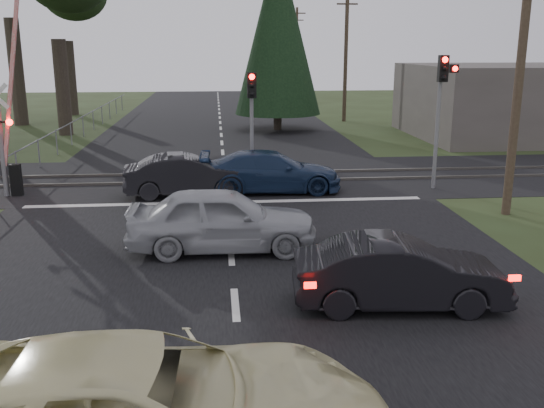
{
  "coord_description": "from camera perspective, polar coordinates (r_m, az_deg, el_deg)",
  "views": [
    {
      "loc": [
        -0.3,
        -11.16,
        4.97
      ],
      "look_at": [
        1.0,
        2.89,
        1.3
      ],
      "focal_mm": 40.0,
      "sensor_mm": 36.0,
      "label": 1
    }
  ],
  "objects": [
    {
      "name": "fence_left",
      "position": [
        34.84,
        -17.77,
        5.68
      ],
      "size": [
        0.1,
        36.0,
        1.2
      ],
      "primitive_type": null,
      "color": "slate",
      "rests_on": "ground"
    },
    {
      "name": "dark_car_far",
      "position": [
        20.99,
        -8.01,
        2.7
      ],
      "size": [
        4.39,
        1.89,
        1.41
      ],
      "primitive_type": "imported",
      "rotation": [
        0.0,
        0.0,
        1.67
      ],
      "color": "black",
      "rests_on": "ground"
    },
    {
      "name": "blue_sedan",
      "position": [
        21.32,
        -0.12,
        3.06
      ],
      "size": [
        4.97,
        2.1,
        1.43
      ],
      "primitive_type": "imported",
      "rotation": [
        0.0,
        0.0,
        1.55
      ],
      "color": "#172745",
      "rests_on": "ground"
    },
    {
      "name": "rail_far",
      "position": [
        24.46,
        -4.5,
        2.93
      ],
      "size": [
        120.0,
        0.12,
        0.1
      ],
      "primitive_type": "cube",
      "color": "#59544C",
      "rests_on": "ground"
    },
    {
      "name": "silver_car",
      "position": [
        15.14,
        -4.72,
        -1.46
      ],
      "size": [
        4.75,
        2.0,
        1.6
      ],
      "primitive_type": "imported",
      "rotation": [
        0.0,
        0.0,
        1.55
      ],
      "color": "#9A9CA1",
      "rests_on": "ground"
    },
    {
      "name": "crossing_signal",
      "position": [
        22.27,
        -23.63,
        5.84
      ],
      "size": [
        1.62,
        0.38,
        6.96
      ],
      "color": "slate",
      "rests_on": "ground"
    },
    {
      "name": "utility_pole_mid",
      "position": [
        42.09,
        6.97,
        14.14
      ],
      "size": [
        1.8,
        0.26,
        9.0
      ],
      "color": "#4C3D2D",
      "rests_on": "ground"
    },
    {
      "name": "rail_near",
      "position": [
        22.9,
        -4.43,
        2.12
      ],
      "size": [
        120.0,
        0.12,
        0.1
      ],
      "primitive_type": "cube",
      "color": "#59544C",
      "rests_on": "ground"
    },
    {
      "name": "dark_hatchback",
      "position": [
        12.15,
        11.92,
        -6.42
      ],
      "size": [
        4.24,
        1.77,
        1.37
      ],
      "primitive_type": "imported",
      "rotation": [
        0.0,
        0.0,
        1.49
      ],
      "color": "black",
      "rests_on": "ground"
    },
    {
      "name": "rail_corridor",
      "position": [
        23.69,
        -4.46,
        2.43
      ],
      "size": [
        120.0,
        8.0,
        0.01
      ],
      "primitive_type": "cube",
      "color": "black",
      "rests_on": "ground"
    },
    {
      "name": "ground",
      "position": [
        12.22,
        -3.48,
        -9.45
      ],
      "size": [
        120.0,
        120.0,
        0.0
      ],
      "primitive_type": "plane",
      "color": "#2A3317",
      "rests_on": "ground"
    },
    {
      "name": "stop_line",
      "position": [
        19.99,
        -4.28,
        0.17
      ],
      "size": [
        13.0,
        0.35,
        0.0
      ],
      "primitive_type": "cube",
      "color": "silver",
      "rests_on": "ground"
    },
    {
      "name": "road",
      "position": [
        21.74,
        -4.37,
        1.33
      ],
      "size": [
        14.0,
        100.0,
        0.01
      ],
      "primitive_type": "cube",
      "color": "black",
      "rests_on": "ground"
    },
    {
      "name": "building_right",
      "position": [
        37.99,
        23.81,
        8.88
      ],
      "size": [
        14.0,
        10.0,
        4.0
      ],
      "primitive_type": "cube",
      "color": "#59514C",
      "rests_on": "ground"
    },
    {
      "name": "conifer_tree",
      "position": [
        37.37,
        0.55,
        16.14
      ],
      "size": [
        5.2,
        5.2,
        11.0
      ],
      "color": "#473D33",
      "rests_on": "ground"
    },
    {
      "name": "traffic_signal_center",
      "position": [
        21.99,
        -1.91,
        8.92
      ],
      "size": [
        0.32,
        0.48,
        4.1
      ],
      "color": "slate",
      "rests_on": "ground"
    },
    {
      "name": "utility_pole_near",
      "position": [
        19.29,
        22.43,
        12.78
      ],
      "size": [
        1.8,
        0.26,
        9.0
      ],
      "color": "#4C3D2D",
      "rests_on": "ground"
    },
    {
      "name": "utility_pole_far",
      "position": [
        66.75,
        2.34,
        14.36
      ],
      "size": [
        1.8,
        0.26,
        9.0
      ],
      "color": "#4C3D2D",
      "rests_on": "ground"
    },
    {
      "name": "traffic_signal_right",
      "position": [
        22.14,
        15.7,
        9.75
      ],
      "size": [
        0.68,
        0.48,
        4.7
      ],
      "color": "slate",
      "rests_on": "ground"
    }
  ]
}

